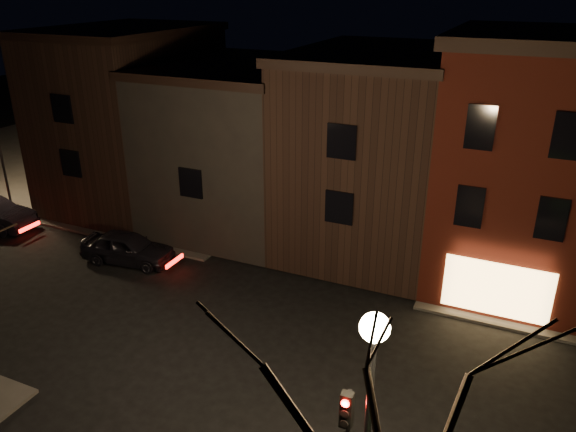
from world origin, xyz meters
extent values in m
plane|color=black|center=(0.00, 0.00, 0.00)|extent=(120.00, 120.00, 0.00)
cube|color=#2D2B28|center=(-20.00, 20.00, 0.06)|extent=(30.00, 30.00, 0.12)
cube|color=#4D150D|center=(8.00, 9.50, 5.12)|extent=(6.00, 8.00, 10.00)
cube|color=black|center=(8.00, 9.50, 10.37)|extent=(6.50, 8.50, 0.50)
cube|color=#F2BF6C|center=(8.00, 5.45, 1.42)|extent=(4.00, 0.12, 2.20)
cube|color=black|center=(1.50, 10.50, 4.62)|extent=(7.00, 10.00, 9.00)
cube|color=black|center=(1.50, 10.50, 9.32)|extent=(7.30, 10.30, 0.40)
cube|color=black|center=(-5.75, 10.50, 4.12)|extent=(7.50, 10.00, 8.00)
cube|color=black|center=(-5.75, 10.50, 8.32)|extent=(7.80, 10.30, 0.40)
cube|color=black|center=(-13.00, 10.50, 4.87)|extent=(7.00, 10.00, 9.50)
cube|color=black|center=(-13.00, 10.50, 9.82)|extent=(7.30, 10.30, 0.40)
sphere|color=#FFD18C|center=(6.20, -6.00, 6.30)|extent=(0.60, 0.60, 0.60)
cylinder|color=black|center=(-19.00, 6.20, 3.12)|extent=(0.14, 0.14, 6.00)
cube|color=black|center=(5.60, -5.58, 3.72)|extent=(0.28, 0.22, 0.90)
cylinder|color=#FF0C07|center=(5.60, -5.70, 4.00)|extent=(0.18, 0.06, 0.18)
cylinder|color=black|center=(5.60, -5.70, 3.72)|extent=(0.18, 0.06, 0.18)
cylinder|color=black|center=(5.60, -5.70, 3.44)|extent=(0.18, 0.06, 0.18)
imported|color=black|center=(-8.24, 3.55, 0.75)|extent=(4.62, 2.36, 1.50)
camera|label=1|loc=(8.41, -14.90, 12.47)|focal=35.00mm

